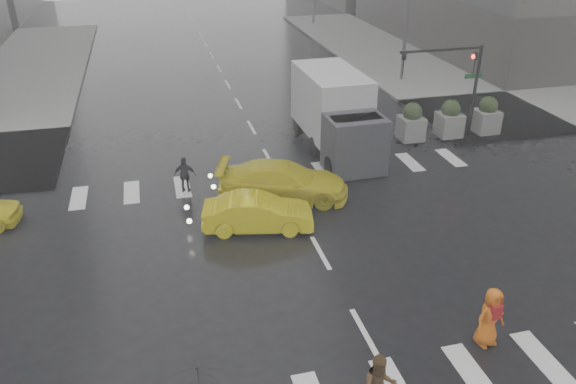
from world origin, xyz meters
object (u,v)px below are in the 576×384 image
object	(u,v)px
taxi_mid	(258,213)
pedestrian_orange	(490,317)
traffic_signal_pole	(458,74)
box_truck	(337,112)

from	to	relation	value
taxi_mid	pedestrian_orange	bearing A→B (deg)	-135.46
traffic_signal_pole	pedestrian_orange	distance (m)	14.66
pedestrian_orange	taxi_mid	world-z (taller)	pedestrian_orange
traffic_signal_pole	pedestrian_orange	bearing A→B (deg)	-114.93
traffic_signal_pole	pedestrian_orange	world-z (taller)	traffic_signal_pole
box_truck	pedestrian_orange	bearing A→B (deg)	-92.21
taxi_mid	box_truck	bearing A→B (deg)	-27.24
traffic_signal_pole	taxi_mid	world-z (taller)	traffic_signal_pole
traffic_signal_pole	taxi_mid	xyz separation A→B (m)	(-10.68, -6.01, -2.59)
taxi_mid	traffic_signal_pole	bearing A→B (deg)	-48.93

